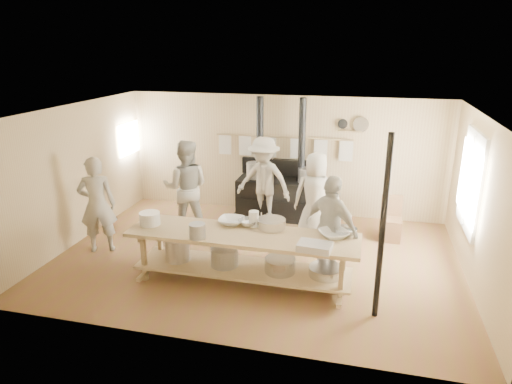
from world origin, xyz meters
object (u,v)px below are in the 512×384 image
Objects in this scene: cook_right at (331,229)px; cook_by_window at (264,181)px; cook_left at (186,188)px; cook_far_left at (97,205)px; cook_center at (316,196)px; roasting_pan at (315,247)px; stove at (279,194)px; prep_table at (242,253)px; chair at (390,227)px.

cook_right is 2.60m from cook_by_window.
cook_left is at bearing 11.93° from cook_right.
cook_center is at bearing 177.42° from cook_far_left.
roasting_pan is (-0.16, -0.82, 0.04)m from cook_right.
cook_far_left is at bearing -138.90° from stove.
prep_table is at bearing 54.70° from cook_right.
cook_center is (0.90, 2.02, 0.34)m from prep_table.
prep_table is at bearing -134.82° from chair.
cook_center is (3.74, 1.48, -0.03)m from cook_far_left.
cook_left is 1.02× the size of cook_by_window.
cook_by_window is (-1.57, 2.08, 0.06)m from cook_right.
cook_left is at bearing -170.83° from chair.
cook_center is 1.27m from cook_by_window.
cook_far_left is at bearing 169.34° from prep_table.
stove reaches higher than cook_right.
chair is (5.18, 1.78, -0.64)m from cook_far_left.
prep_table is 2.02× the size of cook_far_left.
cook_far_left is (-2.84, 0.54, 0.37)m from prep_table.
cook_right is (0.43, -1.53, 0.00)m from cook_center.
roasting_pan is (1.41, -2.90, -0.02)m from cook_by_window.
roasting_pan is (1.16, -3.35, 0.38)m from stove.
cook_center is (2.51, 0.31, -0.08)m from cook_left.
cook_left is (-1.61, -1.31, 0.42)m from stove.
cook_center is 1.59m from chair.
prep_table is 2.09× the size of cook_center.
cook_left is at bearing 143.70° from roasting_pan.
prep_table is 1.95× the size of cook_by_window.
stove is 3.02m from prep_table.
chair is at bearing -16.82° from stove.
chair is at bearing 6.05° from cook_by_window.
chair is 2.96m from roasting_pan.
cook_far_left reaches higher than cook_center.
cook_center is at bearing -167.89° from chair.
prep_table is 1.90× the size of cook_left.
cook_left is 2.20× the size of chair.
cook_far_left is at bearing 33.81° from cook_right.
cook_by_window reaches higher than cook_far_left.
cook_by_window is at bearing 95.43° from prep_table.
cook_left is 4.05m from chair.
prep_table is 1.27m from roasting_pan.
roasting_pan is (-1.17, -2.64, 0.65)m from chair.
prep_table is 2.09× the size of cook_right.
prep_table is 2.23m from cook_center.
chair is (1.01, 1.82, -0.61)m from cook_right.
roasting_pan is (0.26, -2.35, 0.04)m from cook_center.
cook_center is 1.00× the size of cook_right.
cook_right is at bearing 78.64° from roasting_pan.
cook_by_window is (-0.24, 2.57, 0.40)m from prep_table.
cook_center is 0.93× the size of cook_by_window.
cook_by_window is 2.68m from chair.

